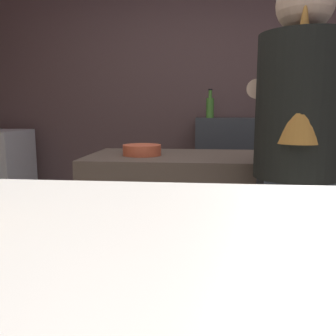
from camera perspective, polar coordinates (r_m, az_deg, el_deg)
The scene contains 9 objects.
wall_back at distance 3.58m, azimuth 7.08°, elevation 12.56°, with size 5.20×0.10×2.70m, color brown.
prep_counter at distance 2.10m, azimuth 17.28°, elevation -10.45°, with size 2.10×0.60×0.90m, color #4D4034.
back_shelf at distance 3.36m, azimuth 11.40°, elevation -1.26°, with size 0.82×0.36×1.07m, color #393E41.
bartender at distance 1.53m, azimuth 19.94°, elevation 1.84°, with size 0.48×0.55×1.66m.
mixing_bowl at distance 1.94m, azimuth -4.21°, elevation 2.91°, with size 0.21×0.21×0.06m, color #C75635.
chefs_knife at distance 2.01m, azimuth 24.87°, elevation 1.59°, with size 0.24×0.03×0.01m, color silver.
bottle_soy at distance 3.25m, azimuth 6.79°, elevation 9.77°, with size 0.07×0.07×0.26m.
bottle_vinegar at distance 3.26m, azimuth 17.38°, elevation 9.43°, with size 0.07×0.07×0.26m.
bottle_hot_sauce at distance 3.43m, azimuth 16.33°, elevation 9.40°, with size 0.07×0.07×0.25m.
Camera 1 is at (-0.07, -1.37, 1.14)m, focal length 37.85 mm.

